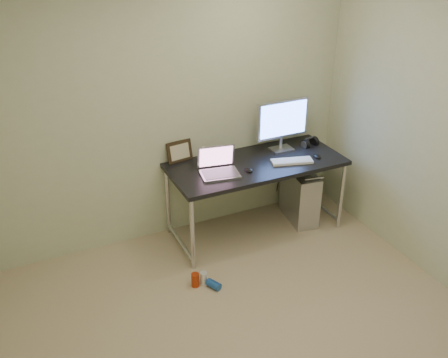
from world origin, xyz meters
TOP-DOWN VIEW (x-y plane):
  - floor at (0.00, 0.00)m, footprint 3.50×3.50m
  - wall_back at (0.00, 1.75)m, footprint 3.50×0.02m
  - desk at (0.69, 1.39)m, footprint 1.65×0.72m
  - tower_computer at (1.21, 1.39)m, footprint 0.31×0.55m
  - cable_a at (1.16, 1.70)m, footprint 0.01×0.16m
  - cable_b at (1.25, 1.68)m, footprint 0.02×0.11m
  - can_red at (-0.17, 0.83)m, footprint 0.09×0.09m
  - can_white at (-0.10, 0.83)m, footprint 0.08×0.08m
  - can_blue at (-0.04, 0.74)m, footprint 0.12×0.14m
  - laptop at (0.28, 1.34)m, footprint 0.38×0.33m
  - monitor at (1.05, 1.54)m, footprint 0.54×0.16m
  - keyboard at (0.99, 1.25)m, footprint 0.40×0.22m
  - mouse_right at (1.27, 1.24)m, footprint 0.08×0.11m
  - mouse_left at (0.54, 1.26)m, footprint 0.07×0.11m
  - headphones at (1.36, 1.50)m, footprint 0.18×0.11m
  - picture_frame at (0.05, 1.72)m, footprint 0.26×0.10m
  - webcam at (0.28, 1.66)m, footprint 0.05×0.04m

SIDE VIEW (x-z plane):
  - floor at x=0.00m, z-range 0.00..0.00m
  - can_blue at x=-0.04m, z-range 0.00..0.07m
  - can_white at x=-0.10m, z-range 0.00..0.11m
  - can_red at x=-0.17m, z-range 0.00..0.12m
  - tower_computer at x=1.21m, z-range -0.02..0.56m
  - cable_b at x=1.25m, z-range 0.02..0.74m
  - cable_a at x=1.16m, z-range 0.06..0.74m
  - desk at x=0.69m, z-range 0.30..1.05m
  - keyboard at x=0.99m, z-range 0.75..0.77m
  - mouse_right at x=1.27m, z-range 0.75..0.78m
  - mouse_left at x=0.54m, z-range 0.75..0.79m
  - headphones at x=1.36m, z-range 0.72..0.84m
  - laptop at x=0.28m, z-range 0.69..0.92m
  - webcam at x=0.28m, z-range 0.78..0.91m
  - picture_frame at x=0.05m, z-range 0.75..0.95m
  - monitor at x=1.05m, z-range 0.79..1.30m
  - wall_back at x=0.00m, z-range 0.00..2.50m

